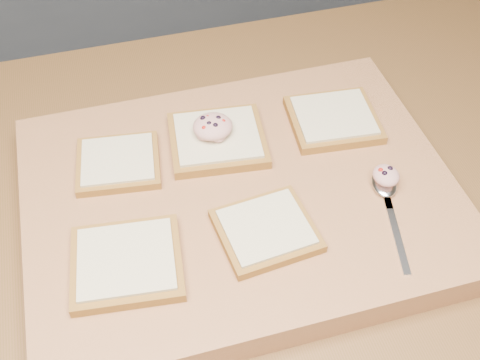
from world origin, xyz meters
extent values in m
cube|color=slate|center=(0.00, 0.00, 0.42)|extent=(1.90, 0.75, 0.84)
cube|color=brown|center=(0.00, 0.00, 0.87)|extent=(2.00, 0.80, 0.06)
cube|color=#BB7F50|center=(-0.07, -0.03, 0.92)|extent=(0.56, 0.43, 0.04)
cube|color=olive|center=(-0.22, 0.05, 0.95)|extent=(0.12, 0.11, 0.01)
cube|color=beige|center=(-0.22, 0.05, 0.96)|extent=(0.11, 0.10, 0.00)
cube|color=olive|center=(-0.08, 0.06, 0.95)|extent=(0.14, 0.13, 0.01)
cube|color=beige|center=(-0.08, 0.06, 0.96)|extent=(0.12, 0.11, 0.00)
cube|color=olive|center=(0.09, 0.05, 0.95)|extent=(0.13, 0.12, 0.01)
cube|color=beige|center=(0.09, 0.05, 0.96)|extent=(0.11, 0.11, 0.00)
cube|color=olive|center=(-0.23, -0.11, 0.95)|extent=(0.14, 0.13, 0.01)
cube|color=beige|center=(-0.23, -0.11, 0.96)|extent=(0.12, 0.11, 0.00)
cube|color=olive|center=(-0.06, -0.11, 0.95)|extent=(0.12, 0.12, 0.01)
cube|color=beige|center=(-0.06, -0.11, 0.96)|extent=(0.11, 0.10, 0.00)
ellipsoid|color=tan|center=(-0.08, 0.06, 0.98)|extent=(0.05, 0.05, 0.02)
sphere|color=black|center=(-0.07, 0.07, 0.98)|extent=(0.01, 0.01, 0.01)
sphere|color=black|center=(-0.10, 0.07, 0.98)|extent=(0.01, 0.01, 0.01)
sphere|color=black|center=(-0.08, 0.05, 0.98)|extent=(0.01, 0.01, 0.01)
sphere|color=black|center=(-0.09, 0.06, 0.98)|extent=(0.01, 0.01, 0.01)
sphere|color=#A5140C|center=(-0.07, 0.06, 0.98)|extent=(0.01, 0.01, 0.01)
sphere|color=#A5140C|center=(-0.09, 0.07, 0.98)|extent=(0.01, 0.01, 0.01)
sphere|color=#A5140C|center=(-0.10, 0.05, 0.98)|extent=(0.01, 0.01, 0.01)
ellipsoid|color=silver|center=(0.11, -0.08, 0.95)|extent=(0.04, 0.06, 0.01)
cube|color=silver|center=(0.11, -0.10, 0.95)|extent=(0.02, 0.03, 0.00)
cube|color=silver|center=(0.09, -0.15, 0.95)|extent=(0.04, 0.12, 0.00)
ellipsoid|color=tan|center=(0.11, -0.08, 0.97)|extent=(0.03, 0.04, 0.02)
sphere|color=black|center=(0.12, -0.07, 0.97)|extent=(0.01, 0.01, 0.01)
sphere|color=black|center=(0.11, -0.08, 0.97)|extent=(0.01, 0.01, 0.01)
sphere|color=#A5140C|center=(0.10, -0.07, 0.97)|extent=(0.01, 0.01, 0.01)
camera|label=1|loc=(-0.21, -0.53, 1.54)|focal=45.00mm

